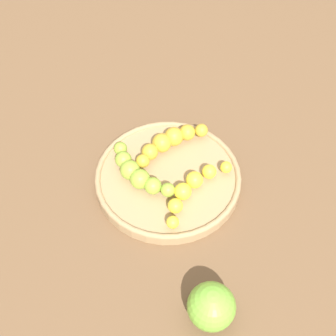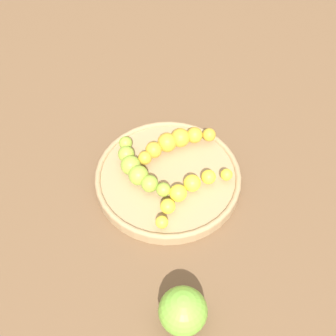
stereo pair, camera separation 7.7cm
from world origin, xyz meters
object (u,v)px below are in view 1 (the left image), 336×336
fruit_bowl (168,177)px  banana_green (137,173)px  banana_spotted (169,141)px  apple_green (211,306)px  banana_yellow (192,188)px

fruit_bowl → banana_green: banana_green is taller
fruit_bowl → banana_spotted: banana_spotted is taller
banana_green → apple_green: bearing=72.8°
apple_green → fruit_bowl: bearing=-26.5°
fruit_bowl → banana_green: 0.06m
fruit_bowl → banana_yellow: (-0.05, -0.01, 0.02)m
fruit_bowl → banana_spotted: (0.05, -0.04, 0.02)m
banana_spotted → apple_green: (-0.26, 0.15, -0.00)m
banana_green → fruit_bowl: bearing=146.6°
banana_yellow → apple_green: bearing=135.7°
banana_green → apple_green: 0.25m
banana_spotted → banana_yellow: bearing=165.9°
banana_spotted → fruit_bowl: bearing=143.3°
fruit_bowl → banana_spotted: bearing=-42.6°
banana_yellow → banana_green: (0.08, 0.05, 0.00)m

